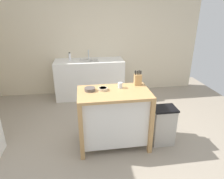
% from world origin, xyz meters
% --- Properties ---
extents(ground_plane, '(6.05, 6.05, 0.00)m').
position_xyz_m(ground_plane, '(0.00, 0.00, 0.00)').
color(ground_plane, gray).
rests_on(ground_plane, ground).
extents(wall_back, '(5.05, 0.10, 2.60)m').
position_xyz_m(wall_back, '(0.00, 2.39, 1.30)').
color(wall_back, beige).
rests_on(wall_back, ground).
extents(kitchen_island, '(1.06, 0.64, 0.91)m').
position_xyz_m(kitchen_island, '(0.03, 0.08, 0.51)').
color(kitchen_island, tan).
rests_on(kitchen_island, ground).
extents(knife_block, '(0.11, 0.09, 0.24)m').
position_xyz_m(knife_block, '(0.44, 0.30, 1.00)').
color(knife_block, tan).
rests_on(knife_block, kitchen_island).
extents(bowl_ceramic_small, '(0.16, 0.16, 0.05)m').
position_xyz_m(bowl_ceramic_small, '(-0.32, 0.16, 0.94)').
color(bowl_ceramic_small, '#564C47').
rests_on(bowl_ceramic_small, kitchen_island).
extents(bowl_ceramic_wide, '(0.14, 0.14, 0.04)m').
position_xyz_m(bowl_ceramic_wide, '(-0.12, 0.16, 0.93)').
color(bowl_ceramic_wide, beige).
rests_on(bowl_ceramic_wide, kitchen_island).
extents(drinking_cup, '(0.07, 0.07, 0.09)m').
position_xyz_m(drinking_cup, '(0.14, 0.21, 0.95)').
color(drinking_cup, silver).
rests_on(drinking_cup, kitchen_island).
extents(trash_bin, '(0.36, 0.28, 0.63)m').
position_xyz_m(trash_bin, '(0.80, 0.00, 0.32)').
color(trash_bin, '#B7B2A8').
rests_on(trash_bin, ground).
extents(sink_counter, '(1.61, 0.60, 0.91)m').
position_xyz_m(sink_counter, '(-0.26, 2.04, 0.46)').
color(sink_counter, white).
rests_on(sink_counter, ground).
extents(sink_faucet, '(0.02, 0.02, 0.22)m').
position_xyz_m(sink_faucet, '(-0.26, 2.18, 1.02)').
color(sink_faucet, '#B7BCC1').
rests_on(sink_faucet, sink_counter).
extents(bottle_spray_cleaner, '(0.05, 0.05, 0.19)m').
position_xyz_m(bottle_spray_cleaner, '(-0.69, 2.11, 0.99)').
color(bottle_spray_cleaner, white).
rests_on(bottle_spray_cleaner, sink_counter).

